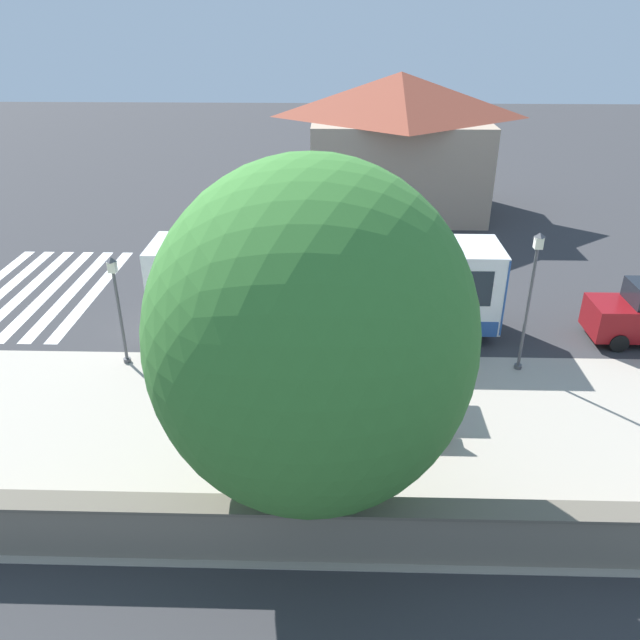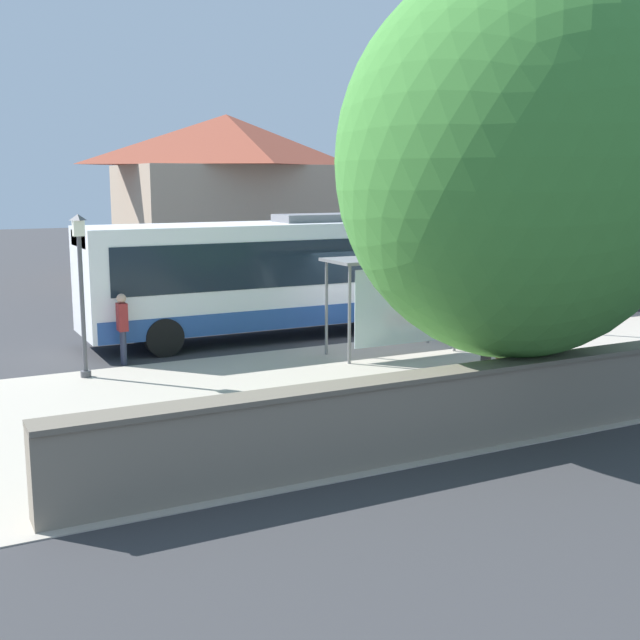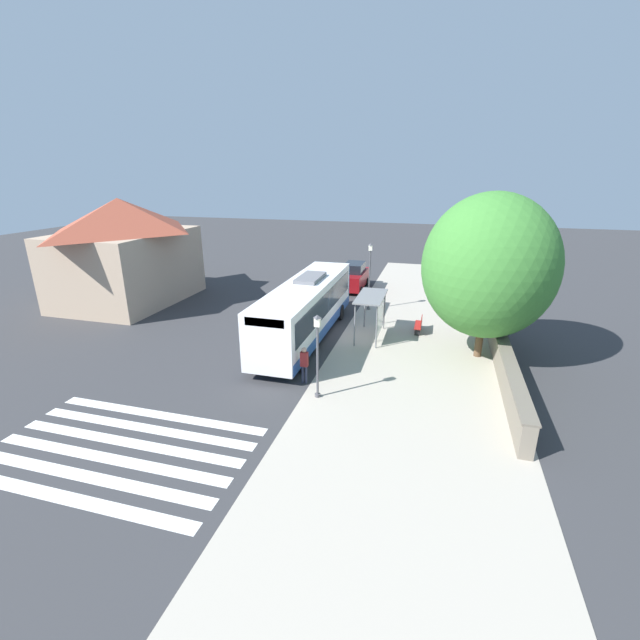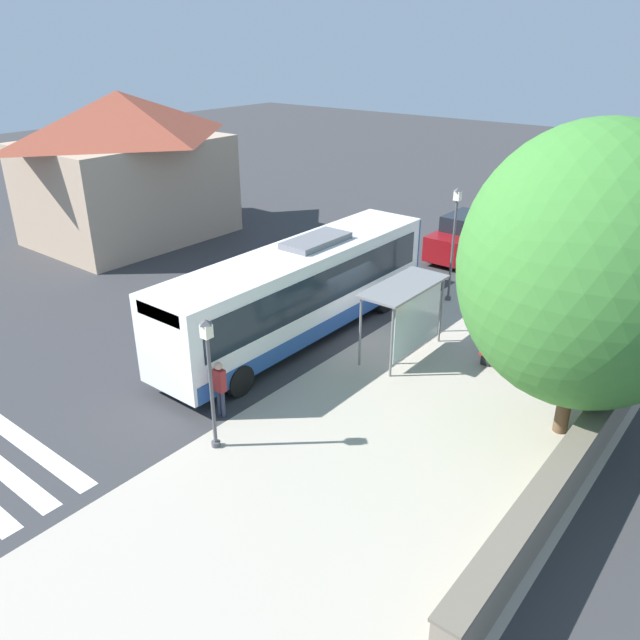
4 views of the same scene
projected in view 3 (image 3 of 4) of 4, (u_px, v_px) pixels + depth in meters
name	position (u px, v px, depth m)	size (l,w,h in m)	color
ground_plane	(343.00, 334.00, 25.63)	(120.00, 120.00, 0.00)	#353538
sidewalk_plaza	(419.00, 341.00, 24.49)	(9.00, 44.00, 0.02)	#ADA393
crosswalk_stripes	(119.00, 450.00, 14.90)	(9.00, 5.25, 0.01)	silver
stone_wall	(496.00, 337.00, 23.23)	(0.60, 20.00, 1.39)	slate
background_building	(124.00, 250.00, 30.90)	(7.69, 9.94, 7.48)	tan
bus	(306.00, 308.00, 24.43)	(2.61, 12.11, 3.51)	white
bus_shelter	(373.00, 304.00, 24.42)	(1.51, 3.49, 2.53)	slate
pedestrian	(304.00, 362.00, 19.35)	(0.34, 0.23, 1.76)	#2D3347
bench	(419.00, 325.00, 25.76)	(0.40, 1.62, 0.88)	maroon
street_lamp_near	(318.00, 349.00, 17.71)	(0.28, 0.28, 3.74)	#4C4C51
street_lamp_far	(370.00, 271.00, 29.24)	(0.28, 0.28, 4.67)	#4C4C51
shade_tree	(489.00, 267.00, 20.96)	(6.49, 6.49, 8.37)	brown
parked_car_behind_bus	(354.00, 277.00, 35.08)	(1.85, 4.57, 2.17)	maroon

